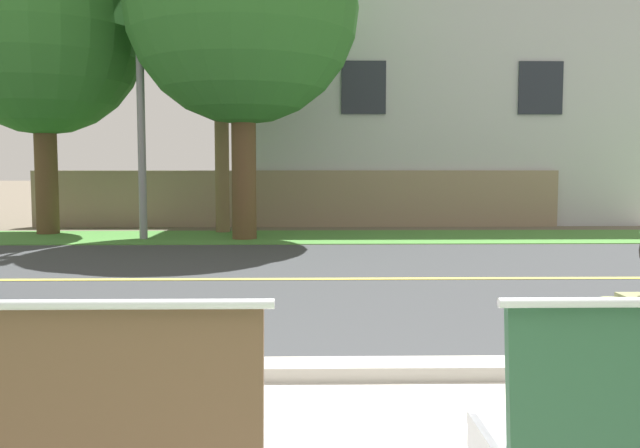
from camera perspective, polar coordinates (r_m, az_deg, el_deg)
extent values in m
plane|color=#665B4C|center=(10.34, 0.40, -3.36)|extent=(140.00, 140.00, 0.00)
cube|color=#ADA89E|center=(4.80, 2.26, -12.22)|extent=(44.00, 0.30, 0.11)
cube|color=#383A3D|center=(8.86, 0.67, -4.69)|extent=(52.00, 8.00, 0.01)
cube|color=#E0CC4C|center=(8.86, 0.67, -4.66)|extent=(48.00, 0.14, 0.01)
cube|color=#478438|center=(14.27, -0.02, -1.09)|extent=(48.00, 2.80, 0.02)
cube|color=silver|center=(2.92, -24.69, -16.35)|extent=(2.02, 0.44, 0.05)
cylinder|color=#47382D|center=(3.12, 23.99, -13.29)|extent=(0.15, 0.42, 0.15)
cylinder|color=#47382D|center=(3.38, 22.39, -17.12)|extent=(0.12, 0.12, 0.43)
cylinder|color=#47382D|center=(3.46, 25.25, -16.74)|extent=(0.12, 0.12, 0.43)
cylinder|color=#6B7047|center=(2.86, 23.30, -10.32)|extent=(0.09, 0.09, 0.46)
cylinder|color=gray|center=(14.35, -14.98, 13.19)|extent=(0.16, 0.16, 7.21)
cylinder|color=brown|center=(16.04, -22.12, 4.06)|extent=(0.48, 0.48, 2.73)
sphere|color=#2D6B28|center=(16.30, -22.45, 14.66)|extent=(4.36, 4.36, 4.36)
cylinder|color=brown|center=(13.85, -6.45, 4.72)|extent=(0.50, 0.50, 2.92)
sphere|color=#2D6B28|center=(14.22, -6.57, 17.76)|extent=(4.67, 4.67, 4.67)
cylinder|color=brown|center=(15.81, -8.43, 17.59)|extent=(0.32, 0.32, 9.97)
cube|color=gray|center=(16.83, -1.99, 2.16)|extent=(13.00, 0.36, 1.40)
cube|color=#B7BCC1|center=(20.41, 9.16, 9.36)|extent=(9.76, 6.40, 6.25)
cube|color=#232833|center=(16.96, 3.70, 11.43)|extent=(1.10, 0.06, 1.30)
cube|color=#232833|center=(17.87, 18.14, 10.87)|extent=(1.10, 0.06, 1.30)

